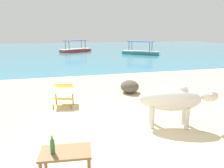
# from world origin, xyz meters

# --- Properties ---
(sand_beach) EXTENTS (18.00, 14.00, 0.04)m
(sand_beach) POSITION_xyz_m (0.00, 0.00, 0.02)
(sand_beach) COLOR #CCB78E
(sand_beach) RESTS_ON ground
(water_surface) EXTENTS (60.00, 36.00, 0.03)m
(water_surface) POSITION_xyz_m (0.00, 22.00, 0.00)
(water_surface) COLOR teal
(water_surface) RESTS_ON ground
(cow) EXTENTS (1.82, 0.99, 1.02)m
(cow) POSITION_xyz_m (1.14, 0.61, 0.72)
(cow) COLOR beige
(cow) RESTS_ON sand_beach
(low_bench_table) EXTENTS (0.81, 0.53, 0.48)m
(low_bench_table) POSITION_xyz_m (-1.36, -0.64, 0.43)
(low_bench_table) COLOR brown
(low_bench_table) RESTS_ON sand_beach
(bottle) EXTENTS (0.07, 0.07, 0.30)m
(bottle) POSITION_xyz_m (-1.54, -0.66, 0.63)
(bottle) COLOR #2D6B38
(bottle) RESTS_ON low_bench_table
(deck_chair_far) EXTENTS (0.69, 0.86, 0.68)m
(deck_chair_far) POSITION_xyz_m (-1.26, 2.79, 0.42)
(deck_chair_far) COLOR brown
(deck_chair_far) RESTS_ON sand_beach
(shore_rock_large) EXTENTS (0.79, 0.83, 0.47)m
(shore_rock_large) POSITION_xyz_m (1.14, 3.53, 0.27)
(shore_rock_large) COLOR brown
(shore_rock_large) RESTS_ON sand_beach
(boat_red) EXTENTS (3.78, 2.76, 1.29)m
(boat_red) POSITION_xyz_m (0.73, 20.72, 0.29)
(boat_red) COLOR #C63833
(boat_red) RESTS_ON water_surface
(boat_teal) EXTENTS (3.49, 3.33, 1.29)m
(boat_teal) POSITION_xyz_m (6.80, 16.26, 0.29)
(boat_teal) COLOR teal
(boat_teal) RESTS_ON water_surface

